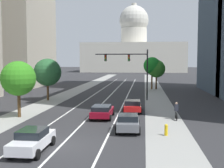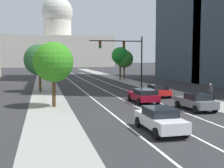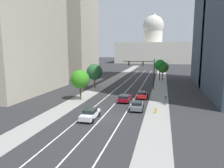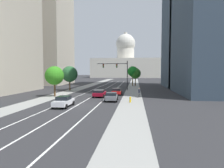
{
  "view_description": "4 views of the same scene",
  "coord_description": "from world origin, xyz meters",
  "px_view_note": "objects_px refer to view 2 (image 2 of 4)",
  "views": [
    {
      "loc": [
        5.6,
        -18.51,
        5.78
      ],
      "look_at": [
        0.57,
        26.04,
        2.11
      ],
      "focal_mm": 45.92,
      "sensor_mm": 36.0,
      "label": 1
    },
    {
      "loc": [
        -8.12,
        -17.27,
        4.33
      ],
      "look_at": [
        -1.23,
        11.66,
        1.7
      ],
      "focal_mm": 47.42,
      "sensor_mm": 36.0,
      "label": 2
    },
    {
      "loc": [
        8.12,
        -27.86,
        9.47
      ],
      "look_at": [
        -1.23,
        10.66,
        3.05
      ],
      "focal_mm": 33.86,
      "sensor_mm": 36.0,
      "label": 3
    },
    {
      "loc": [
        8.12,
        -26.93,
        4.75
      ],
      "look_at": [
        2.45,
        20.88,
        1.72
      ],
      "focal_mm": 32.06,
      "sensor_mm": 36.0,
      "label": 4
    }
  ],
  "objects_px": {
    "car_gray": "(196,101)",
    "traffic_signal_mast": "(126,52)",
    "capitol_building": "(58,45)",
    "car_red": "(157,90)",
    "street_tree_far_right": "(124,59)",
    "car_crimson": "(144,95)",
    "street_tree_near_left": "(53,62)",
    "cyclist": "(210,92)",
    "street_tree_mid_right": "(120,56)",
    "car_white": "(160,119)",
    "street_tree_mid_left": "(40,60)"
  },
  "relations": [
    {
      "from": "car_gray",
      "to": "traffic_signal_mast",
      "type": "xyz_separation_m",
      "value": [
        -0.59,
        18.8,
        4.47
      ]
    },
    {
      "from": "capitol_building",
      "to": "car_red",
      "type": "relative_size",
      "value": 12.41
    },
    {
      "from": "traffic_signal_mast",
      "to": "street_tree_far_right",
      "type": "bearing_deg",
      "value": 75.21
    },
    {
      "from": "car_red",
      "to": "car_crimson",
      "type": "bearing_deg",
      "value": 140.25
    },
    {
      "from": "capitol_building",
      "to": "street_tree_near_left",
      "type": "xyz_separation_m",
      "value": [
        -7.11,
        -124.08,
        -6.61
      ]
    },
    {
      "from": "cyclist",
      "to": "street_tree_mid_right",
      "type": "relative_size",
      "value": 0.26
    },
    {
      "from": "car_gray",
      "to": "car_white",
      "type": "height_order",
      "value": "car_white"
    },
    {
      "from": "capitol_building",
      "to": "car_white",
      "type": "height_order",
      "value": "capitol_building"
    },
    {
      "from": "car_red",
      "to": "street_tree_near_left",
      "type": "bearing_deg",
      "value": 107.58
    },
    {
      "from": "car_white",
      "to": "capitol_building",
      "type": "bearing_deg",
      "value": -1.18
    },
    {
      "from": "street_tree_far_right",
      "to": "street_tree_mid_right",
      "type": "bearing_deg",
      "value": -170.4
    },
    {
      "from": "cyclist",
      "to": "street_tree_near_left",
      "type": "relative_size",
      "value": 0.3
    },
    {
      "from": "street_tree_near_left",
      "to": "street_tree_far_right",
      "type": "relative_size",
      "value": 0.97
    },
    {
      "from": "car_white",
      "to": "car_red",
      "type": "bearing_deg",
      "value": -21.86
    },
    {
      "from": "capitol_building",
      "to": "car_crimson",
      "type": "height_order",
      "value": "capitol_building"
    },
    {
      "from": "capitol_building",
      "to": "street_tree_mid_right",
      "type": "height_order",
      "value": "capitol_building"
    },
    {
      "from": "car_gray",
      "to": "car_white",
      "type": "relative_size",
      "value": 0.96
    },
    {
      "from": "car_white",
      "to": "street_tree_far_right",
      "type": "height_order",
      "value": "street_tree_far_right"
    },
    {
      "from": "street_tree_near_left",
      "to": "traffic_signal_mast",
      "type": "bearing_deg",
      "value": 52.9
    },
    {
      "from": "car_red",
      "to": "cyclist",
      "type": "bearing_deg",
      "value": -131.19
    },
    {
      "from": "street_tree_far_right",
      "to": "car_white",
      "type": "bearing_deg",
      "value": -102.92
    },
    {
      "from": "car_gray",
      "to": "traffic_signal_mast",
      "type": "height_order",
      "value": "traffic_signal_mast"
    },
    {
      "from": "capitol_building",
      "to": "street_tree_far_right",
      "type": "height_order",
      "value": "capitol_building"
    },
    {
      "from": "car_gray",
      "to": "car_crimson",
      "type": "distance_m",
      "value": 5.67
    },
    {
      "from": "car_red",
      "to": "street_tree_far_right",
      "type": "xyz_separation_m",
      "value": [
        3.72,
        26.51,
        3.4
      ]
    },
    {
      "from": "car_red",
      "to": "street_tree_far_right",
      "type": "distance_m",
      "value": 26.99
    },
    {
      "from": "capitol_building",
      "to": "car_crimson",
      "type": "distance_m",
      "value": 124.09
    },
    {
      "from": "car_white",
      "to": "cyclist",
      "type": "xyz_separation_m",
      "value": [
        10.19,
        11.14,
        0.1
      ]
    },
    {
      "from": "car_red",
      "to": "car_crimson",
      "type": "height_order",
      "value": "car_red"
    },
    {
      "from": "capitol_building",
      "to": "car_red",
      "type": "bearing_deg",
      "value": -87.94
    },
    {
      "from": "cyclist",
      "to": "street_tree_near_left",
      "type": "height_order",
      "value": "street_tree_near_left"
    },
    {
      "from": "car_red",
      "to": "car_gray",
      "type": "bearing_deg",
      "value": 177.61
    },
    {
      "from": "car_crimson",
      "to": "street_tree_mid_right",
      "type": "xyz_separation_m",
      "value": [
        5.71,
        30.12,
        4.02
      ]
    },
    {
      "from": "traffic_signal_mast",
      "to": "cyclist",
      "type": "height_order",
      "value": "traffic_signal_mast"
    },
    {
      "from": "cyclist",
      "to": "car_red",
      "type": "bearing_deg",
      "value": 50.72
    },
    {
      "from": "car_crimson",
      "to": "street_tree_far_right",
      "type": "height_order",
      "value": "street_tree_far_right"
    },
    {
      "from": "street_tree_near_left",
      "to": "street_tree_far_right",
      "type": "xyz_separation_m",
      "value": [
        15.13,
        30.65,
        0.16
      ]
    },
    {
      "from": "capitol_building",
      "to": "street_tree_mid_left",
      "type": "relative_size",
      "value": 8.51
    },
    {
      "from": "capitol_building",
      "to": "traffic_signal_mast",
      "type": "relative_size",
      "value": 6.67
    },
    {
      "from": "car_white",
      "to": "street_tree_mid_left",
      "type": "height_order",
      "value": "street_tree_mid_left"
    },
    {
      "from": "car_red",
      "to": "street_tree_mid_right",
      "type": "bearing_deg",
      "value": -8.52
    },
    {
      "from": "car_white",
      "to": "street_tree_mid_left",
      "type": "bearing_deg",
      "value": 16.17
    },
    {
      "from": "capitol_building",
      "to": "street_tree_mid_right",
      "type": "xyz_separation_m",
      "value": [
        7.14,
        -93.57,
        -5.82
      ]
    },
    {
      "from": "car_white",
      "to": "street_tree_near_left",
      "type": "relative_size",
      "value": 0.75
    },
    {
      "from": "street_tree_mid_left",
      "to": "street_tree_far_right",
      "type": "bearing_deg",
      "value": 48.08
    },
    {
      "from": "car_crimson",
      "to": "street_tree_far_right",
      "type": "bearing_deg",
      "value": -12.34
    },
    {
      "from": "car_gray",
      "to": "car_red",
      "type": "height_order",
      "value": "car_gray"
    },
    {
      "from": "car_gray",
      "to": "street_tree_mid_right",
      "type": "relative_size",
      "value": 0.64
    },
    {
      "from": "car_crimson",
      "to": "street_tree_mid_right",
      "type": "height_order",
      "value": "street_tree_mid_right"
    },
    {
      "from": "car_gray",
      "to": "street_tree_mid_left",
      "type": "height_order",
      "value": "street_tree_mid_left"
    }
  ]
}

